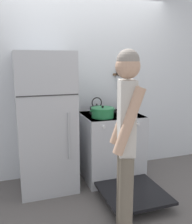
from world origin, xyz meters
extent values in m
plane|color=#5B5654|center=(0.00, 0.00, 0.00)|extent=(14.00, 14.00, 0.00)
cube|color=silver|center=(0.00, 0.03, 1.27)|extent=(10.00, 0.06, 2.55)
cube|color=#B7BABF|center=(-0.59, -0.33, 0.87)|extent=(0.70, 0.67, 1.75)
cube|color=#2D2D2D|center=(-0.59, -0.67, 1.26)|extent=(0.69, 0.01, 0.01)
cylinder|color=#B2B5BA|center=(-0.38, -0.68, 0.77)|extent=(0.02, 0.02, 0.56)
cube|color=silver|center=(0.30, -0.34, 0.46)|extent=(0.79, 0.68, 0.92)
cube|color=black|center=(0.30, -0.34, 0.91)|extent=(0.77, 0.67, 0.02)
cube|color=black|center=(0.30, -0.65, 0.45)|extent=(0.69, 0.05, 0.70)
cylinder|color=black|center=(0.12, -0.48, 0.91)|extent=(0.22, 0.22, 0.01)
cylinder|color=black|center=(0.48, -0.48, 0.91)|extent=(0.22, 0.22, 0.01)
cylinder|color=black|center=(0.12, -0.20, 0.91)|extent=(0.22, 0.22, 0.01)
cylinder|color=black|center=(0.48, -0.20, 0.91)|extent=(0.22, 0.22, 0.01)
cylinder|color=silver|center=(0.06, -0.69, 0.85)|extent=(0.04, 0.02, 0.04)
cylinder|color=silver|center=(0.22, -0.69, 0.85)|extent=(0.04, 0.02, 0.04)
cylinder|color=silver|center=(0.38, -0.69, 0.85)|extent=(0.04, 0.02, 0.04)
cylinder|color=silver|center=(0.54, -0.69, 0.85)|extent=(0.04, 0.02, 0.04)
cube|color=black|center=(0.30, -1.05, 0.12)|extent=(0.73, 0.74, 0.04)
cube|color=#99999E|center=(0.30, -0.42, 0.41)|extent=(0.65, 0.37, 0.01)
cylinder|color=#237A42|center=(0.12, -0.48, 0.97)|extent=(0.29, 0.29, 0.11)
cylinder|color=#237A42|center=(0.12, -0.48, 1.03)|extent=(0.30, 0.30, 0.02)
sphere|color=black|center=(0.12, -0.48, 1.06)|extent=(0.03, 0.03, 0.03)
cylinder|color=#237A42|center=(-0.03, -0.48, 1.01)|extent=(0.03, 0.02, 0.02)
cylinder|color=#237A42|center=(0.28, -0.48, 1.01)|extent=(0.03, 0.02, 0.02)
cylinder|color=black|center=(0.13, -0.20, 0.96)|extent=(0.20, 0.20, 0.09)
cone|color=black|center=(0.13, -0.20, 1.02)|extent=(0.19, 0.19, 0.02)
sphere|color=black|center=(0.13, -0.20, 1.04)|extent=(0.02, 0.02, 0.02)
cone|color=black|center=(0.23, -0.20, 0.97)|extent=(0.11, 0.03, 0.09)
torus|color=black|center=(0.13, -0.20, 1.07)|extent=(0.15, 0.01, 0.15)
cylinder|color=silver|center=(0.50, -0.20, 0.98)|extent=(0.08, 0.08, 0.12)
cylinder|color=#9E7547|center=(0.50, -0.19, 1.04)|extent=(0.02, 0.03, 0.21)
cylinder|color=#232326|center=(0.50, -0.20, 1.03)|extent=(0.02, 0.03, 0.18)
cylinder|color=#B2B5BA|center=(0.49, -0.19, 1.03)|extent=(0.04, 0.04, 0.18)
cylinder|color=#6B6051|center=(-0.09, -1.66, 0.42)|extent=(0.12, 0.12, 0.85)
cylinder|color=#6B6051|center=(-0.04, -1.50, 0.42)|extent=(0.12, 0.12, 0.85)
cube|color=beige|center=(-0.07, -1.58, 1.17)|extent=(0.20, 0.27, 0.64)
cylinder|color=tan|center=(-0.11, -1.71, 1.17)|extent=(0.27, 0.15, 0.56)
cylinder|color=tan|center=(-0.03, -1.46, 1.17)|extent=(0.27, 0.15, 0.56)
sphere|color=tan|center=(-0.07, -1.58, 1.59)|extent=(0.21, 0.21, 0.21)
sphere|color=gray|center=(-0.07, -1.58, 1.64)|extent=(0.19, 0.19, 0.19)
cube|color=brown|center=(0.58, -0.01, 1.44)|extent=(0.24, 0.02, 0.03)
cube|color=silver|center=(0.52, -0.02, 1.33)|extent=(0.02, 0.00, 0.22)
cube|color=black|center=(0.52, -0.02, 1.48)|extent=(0.02, 0.02, 0.10)
cube|color=silver|center=(0.64, -0.02, 1.36)|extent=(0.03, 0.00, 0.15)
cube|color=black|center=(0.64, -0.02, 1.49)|extent=(0.02, 0.02, 0.10)
camera|label=1|loc=(-0.97, -3.44, 1.64)|focal=40.00mm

